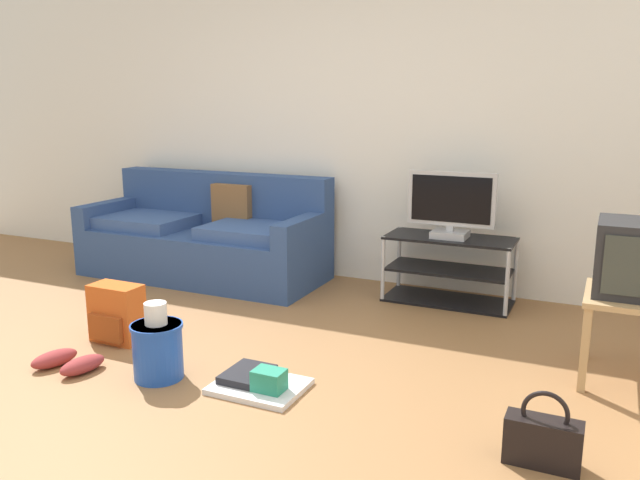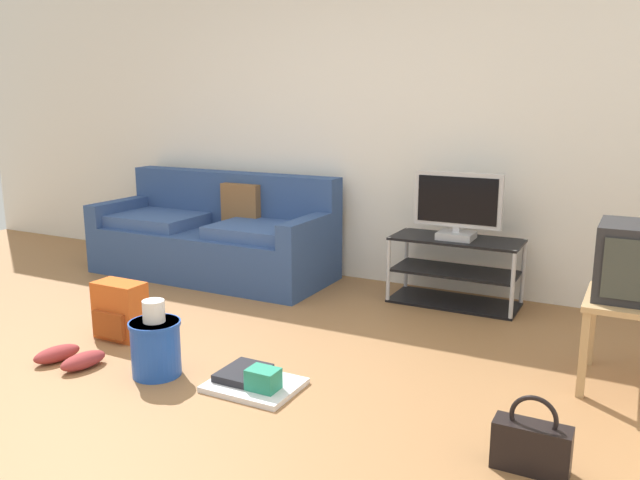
% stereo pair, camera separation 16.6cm
% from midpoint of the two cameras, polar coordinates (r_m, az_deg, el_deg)
% --- Properties ---
extents(ground_plane, '(9.00, 9.80, 0.02)m').
position_cam_midpoint_polar(ground_plane, '(3.52, -14.39, -13.07)').
color(ground_plane, olive).
extents(wall_back, '(9.00, 0.10, 2.70)m').
position_cam_midpoint_polar(wall_back, '(5.30, 1.95, 11.00)').
color(wall_back, silver).
rests_on(wall_back, ground_plane).
extents(couch, '(2.07, 0.85, 0.86)m').
position_cam_midpoint_polar(couch, '(5.54, -10.99, 0.10)').
color(couch, navy).
rests_on(couch, ground_plane).
extents(tv_stand, '(0.93, 0.42, 0.50)m').
position_cam_midpoint_polar(tv_stand, '(4.82, 10.52, -2.63)').
color(tv_stand, black).
rests_on(tv_stand, ground_plane).
extents(flat_tv, '(0.64, 0.22, 0.48)m').
position_cam_midpoint_polar(flat_tv, '(4.69, 10.68, 3.06)').
color(flat_tv, '#B2B2B7').
rests_on(flat_tv, tv_stand).
extents(side_table, '(0.53, 0.53, 0.49)m').
position_cam_midpoint_polar(side_table, '(3.71, 25.45, -5.66)').
color(side_table, tan).
rests_on(side_table, ground_plane).
extents(backpack, '(0.32, 0.25, 0.36)m').
position_cam_midpoint_polar(backpack, '(4.22, -18.85, -6.28)').
color(backpack, '#CC561E').
rests_on(backpack, ground_plane).
extents(handbag, '(0.31, 0.12, 0.33)m').
position_cam_midpoint_polar(handbag, '(2.87, 17.73, -16.70)').
color(handbag, black).
rests_on(handbag, ground_plane).
extents(cleaning_bucket, '(0.28, 0.28, 0.43)m').
position_cam_midpoint_polar(cleaning_bucket, '(3.61, -15.65, -9.20)').
color(cleaning_bucket, blue).
rests_on(cleaning_bucket, ground_plane).
extents(sneakers_pair, '(0.39, 0.29, 0.09)m').
position_cam_midpoint_polar(sneakers_pair, '(3.93, -22.79, -10.03)').
color(sneakers_pair, '#993333').
rests_on(sneakers_pair, ground_plane).
extents(floor_tray, '(0.47, 0.37, 0.14)m').
position_cam_midpoint_polar(floor_tray, '(3.44, -6.96, -12.52)').
color(floor_tray, silver).
rests_on(floor_tray, ground_plane).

